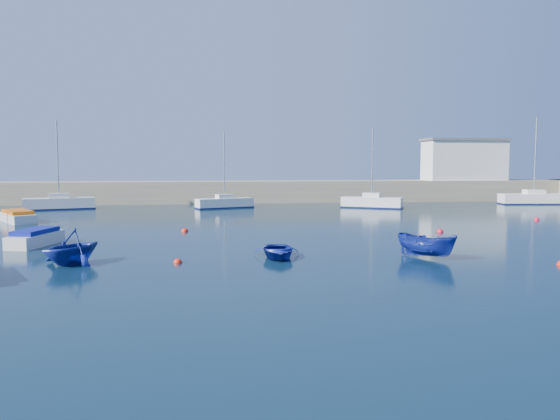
{
  "coord_description": "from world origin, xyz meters",
  "views": [
    {
      "loc": [
        -2.13,
        -20.4,
        4.91
      ],
      "look_at": [
        2.59,
        16.86,
        1.6
      ],
      "focal_mm": 35.0,
      "sensor_mm": 36.0,
      "label": 1
    }
  ],
  "objects": [
    {
      "name": "sailboat_6",
      "position": [
        -0.72,
        37.89,
        0.59
      ],
      "size": [
        6.3,
        3.69,
        8.05
      ],
      "rotation": [
        0.0,
        0.0,
        1.92
      ],
      "color": "silver",
      "rests_on": "ground"
    },
    {
      "name": "back_wall",
      "position": [
        0.0,
        46.0,
        1.3
      ],
      "size": [
        96.0,
        4.5,
        2.6
      ],
      "primitive_type": "cube",
      "color": "gray",
      "rests_on": "ground"
    },
    {
      "name": "buoy_0",
      "position": [
        -3.78,
        6.27,
        0.0
      ],
      "size": [
        0.43,
        0.43,
        0.43
      ],
      "primitive_type": "sphere",
      "color": "red",
      "rests_on": "ground"
    },
    {
      "name": "dinghy_center",
      "position": [
        1.24,
        7.15,
        0.35
      ],
      "size": [
        2.56,
        3.46,
        0.69
      ],
      "primitive_type": "imported",
      "rotation": [
        0.0,
        0.0,
        -0.05
      ],
      "color": "navy",
      "rests_on": "ground"
    },
    {
      "name": "buoy_1",
      "position": [
        13.8,
        15.86,
        0.0
      ],
      "size": [
        0.49,
        0.49,
        0.49
      ],
      "primitive_type": "sphere",
      "color": "red",
      "rests_on": "ground"
    },
    {
      "name": "motorboat_2",
      "position": [
        -17.83,
        26.22,
        0.47
      ],
      "size": [
        4.05,
        5.05,
        1.01
      ],
      "rotation": [
        0.0,
        0.0,
        0.56
      ],
      "color": "silver",
      "rests_on": "ground"
    },
    {
      "name": "dinghy_right",
      "position": [
        8.8,
        6.09,
        0.64
      ],
      "size": [
        3.08,
        3.37,
        1.29
      ],
      "primitive_type": "imported",
      "rotation": [
        0.0,
        0.0,
        0.68
      ],
      "color": "navy",
      "rests_on": "ground"
    },
    {
      "name": "motorboat_1",
      "position": [
        -12.42,
        12.96,
        0.47
      ],
      "size": [
        2.43,
        4.29,
        1.0
      ],
      "rotation": [
        0.0,
        0.0,
        -0.26
      ],
      "color": "silver",
      "rests_on": "ground"
    },
    {
      "name": "dinghy_left",
      "position": [
        -8.81,
        6.52,
        0.86
      ],
      "size": [
        4.19,
        4.3,
        1.72
      ],
      "primitive_type": "imported",
      "rotation": [
        0.0,
        0.0,
        -0.62
      ],
      "color": "navy",
      "rests_on": "ground"
    },
    {
      "name": "buoy_3",
      "position": [
        -4.01,
        18.41,
        0.0
      ],
      "size": [
        0.5,
        0.5,
        0.5
      ],
      "primitive_type": "sphere",
      "color": "red",
      "rests_on": "ground"
    },
    {
      "name": "sailboat_7",
      "position": [
        14.95,
        36.16,
        0.65
      ],
      "size": [
        6.46,
        4.63,
        8.51
      ],
      "rotation": [
        0.0,
        0.0,
        1.07
      ],
      "color": "silver",
      "rests_on": "ground"
    },
    {
      "name": "buoy_4",
      "position": [
        25.29,
        22.53,
        0.0
      ],
      "size": [
        0.46,
        0.46,
        0.46
      ],
      "primitive_type": "sphere",
      "color": "red",
      "rests_on": "ground"
    },
    {
      "name": "harbor_office",
      "position": [
        30.0,
        46.0,
        5.1
      ],
      "size": [
        10.0,
        4.0,
        5.0
      ],
      "primitive_type": "cube",
      "color": "silver",
      "rests_on": "back_wall"
    },
    {
      "name": "ground",
      "position": [
        0.0,
        0.0,
        0.0
      ],
      "size": [
        220.0,
        220.0,
        0.0
      ],
      "primitive_type": "plane",
      "color": "#0B2031",
      "rests_on": "ground"
    },
    {
      "name": "sailboat_8",
      "position": [
        35.29,
        38.92,
        0.68
      ],
      "size": [
        7.89,
        2.96,
        10.07
      ],
      "rotation": [
        0.0,
        0.0,
        1.46
      ],
      "color": "silver",
      "rests_on": "ground"
    },
    {
      "name": "sailboat_5",
      "position": [
        -17.81,
        38.48,
        0.66
      ],
      "size": [
        7.24,
        3.86,
        9.21
      ],
      "rotation": [
        0.0,
        0.0,
        1.86
      ],
      "color": "silver",
      "rests_on": "ground"
    }
  ]
}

